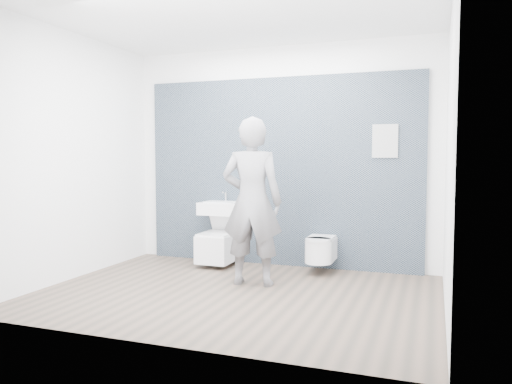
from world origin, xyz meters
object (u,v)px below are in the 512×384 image
(toilet_square, at_px, (219,245))
(visitor, at_px, (252,202))
(washbasin, at_px, (222,208))
(toilet_rounded, at_px, (320,249))

(toilet_square, distance_m, visitor, 1.23)
(washbasin, bearing_deg, visitor, -49.15)
(washbasin, bearing_deg, toilet_square, -90.00)
(toilet_rounded, bearing_deg, visitor, -126.96)
(toilet_square, bearing_deg, washbasin, 90.00)
(toilet_square, xyz_separation_m, toilet_rounded, (1.32, 0.02, 0.03))
(toilet_square, bearing_deg, toilet_rounded, 1.06)
(washbasin, xyz_separation_m, toilet_square, (-0.00, -0.10, -0.48))
(toilet_square, distance_m, toilet_rounded, 1.32)
(washbasin, relative_size, toilet_square, 0.70)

